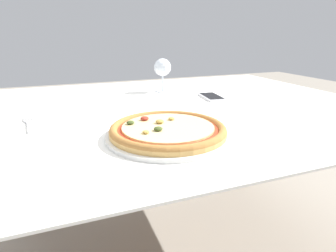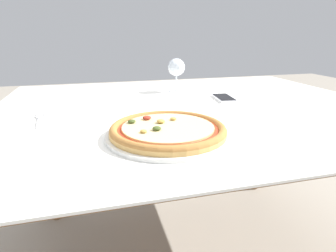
{
  "view_description": "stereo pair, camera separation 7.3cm",
  "coord_description": "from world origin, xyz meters",
  "px_view_note": "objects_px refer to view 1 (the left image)",
  "views": [
    {
      "loc": [
        -0.43,
        -0.95,
        0.98
      ],
      "look_at": [
        -0.18,
        -0.3,
        0.75
      ],
      "focal_mm": 30.0,
      "sensor_mm": 36.0,
      "label": 1
    },
    {
      "loc": [
        -0.36,
        -0.97,
        0.98
      ],
      "look_at": [
        -0.18,
        -0.3,
        0.75
      ],
      "focal_mm": 30.0,
      "sensor_mm": 36.0,
      "label": 2
    }
  ],
  "objects_px": {
    "dining_table": "(183,122)",
    "wine_glass_far_left": "(162,68)",
    "fork": "(29,124)",
    "pizza_plate": "(168,131)",
    "cell_phone": "(212,97)"
  },
  "relations": [
    {
      "from": "cell_phone",
      "to": "dining_table",
      "type": "bearing_deg",
      "value": -159.3
    },
    {
      "from": "wine_glass_far_left",
      "to": "cell_phone",
      "type": "distance_m",
      "value": 0.27
    },
    {
      "from": "fork",
      "to": "cell_phone",
      "type": "bearing_deg",
      "value": 10.2
    },
    {
      "from": "pizza_plate",
      "to": "fork",
      "type": "bearing_deg",
      "value": 145.46
    },
    {
      "from": "dining_table",
      "to": "fork",
      "type": "bearing_deg",
      "value": -173.03
    },
    {
      "from": "dining_table",
      "to": "pizza_plate",
      "type": "distance_m",
      "value": 0.36
    },
    {
      "from": "dining_table",
      "to": "wine_glass_far_left",
      "type": "relative_size",
      "value": 9.57
    },
    {
      "from": "pizza_plate",
      "to": "cell_phone",
      "type": "relative_size",
      "value": 2.14
    },
    {
      "from": "dining_table",
      "to": "pizza_plate",
      "type": "height_order",
      "value": "pizza_plate"
    },
    {
      "from": "dining_table",
      "to": "fork",
      "type": "height_order",
      "value": "fork"
    },
    {
      "from": "dining_table",
      "to": "cell_phone",
      "type": "height_order",
      "value": "cell_phone"
    },
    {
      "from": "dining_table",
      "to": "wine_glass_far_left",
      "type": "distance_m",
      "value": 0.32
    },
    {
      "from": "cell_phone",
      "to": "pizza_plate",
      "type": "bearing_deg",
      "value": -132.65
    },
    {
      "from": "fork",
      "to": "cell_phone",
      "type": "relative_size",
      "value": 1.12
    },
    {
      "from": "dining_table",
      "to": "cell_phone",
      "type": "xyz_separation_m",
      "value": [
        0.15,
        0.06,
        0.08
      ]
    }
  ]
}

